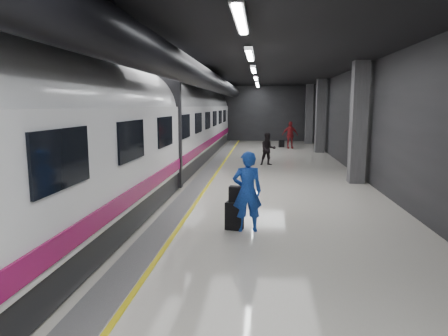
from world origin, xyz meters
name	(u,v)px	position (x,y,z in m)	size (l,w,h in m)	color
ground	(232,191)	(0.00, 0.00, 0.00)	(40.00, 40.00, 0.00)	silver
platform_hall	(226,87)	(-0.29, 0.96, 3.54)	(10.02, 40.02, 4.51)	black
train	(137,130)	(-3.25, 0.00, 2.07)	(3.05, 38.00, 4.05)	black
traveler_main	(247,191)	(0.68, -4.31, 0.94)	(0.68, 0.45, 1.87)	blue
suitcase_main	(234,216)	(0.38, -4.23, 0.33)	(0.40, 0.25, 0.66)	black
shoulder_bag	(235,194)	(0.39, -4.19, 0.84)	(0.27, 0.15, 0.37)	black
traveler_far_a	(268,149)	(1.29, 6.15, 0.79)	(0.77, 0.60, 1.59)	black
traveler_far_b	(290,135)	(2.88, 14.24, 0.91)	(1.07, 0.45, 1.83)	maroon
suitcase_far	(281,144)	(2.35, 14.89, 0.26)	(0.35, 0.23, 0.52)	black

